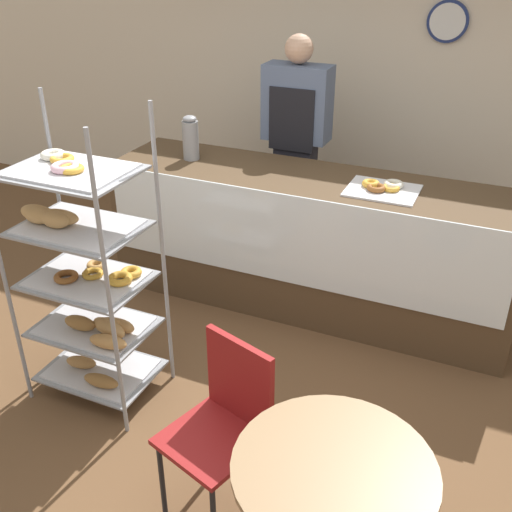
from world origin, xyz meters
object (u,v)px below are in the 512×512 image
(pastry_rack, at_px, (86,280))
(coffee_carafe, at_px, (191,138))
(person_worker, at_px, (296,147))
(cafe_chair, at_px, (226,415))
(donut_tray_counter, at_px, (383,188))
(cafe_table, at_px, (331,502))

(pastry_rack, xyz_separation_m, coffee_carafe, (-0.11, 1.36, 0.37))
(person_worker, bearing_deg, cafe_chair, -76.48)
(person_worker, distance_m, coffee_carafe, 0.80)
(pastry_rack, height_order, donut_tray_counter, pastry_rack)
(cafe_table, xyz_separation_m, donut_tray_counter, (-0.32, 1.99, 0.41))
(coffee_carafe, distance_m, donut_tray_counter, 1.36)
(cafe_table, bearing_deg, coffee_carafe, 129.56)
(cafe_chair, bearing_deg, cafe_table, -7.94)
(pastry_rack, distance_m, person_worker, 1.96)
(pastry_rack, bearing_deg, donut_tray_counter, 46.50)
(pastry_rack, bearing_deg, cafe_chair, -21.92)
(person_worker, distance_m, cafe_chair, 2.41)
(coffee_carafe, height_order, donut_tray_counter, coffee_carafe)
(cafe_chair, bearing_deg, person_worker, 121.45)
(coffee_carafe, bearing_deg, person_worker, 43.17)
(cafe_table, bearing_deg, cafe_chair, 154.12)
(person_worker, distance_m, cafe_table, 2.83)
(cafe_chair, height_order, coffee_carafe, coffee_carafe)
(pastry_rack, bearing_deg, cafe_table, -23.34)
(cafe_table, xyz_separation_m, coffee_carafe, (-1.68, 2.03, 0.54))
(person_worker, height_order, coffee_carafe, person_worker)
(cafe_chair, bearing_deg, coffee_carafe, 140.50)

